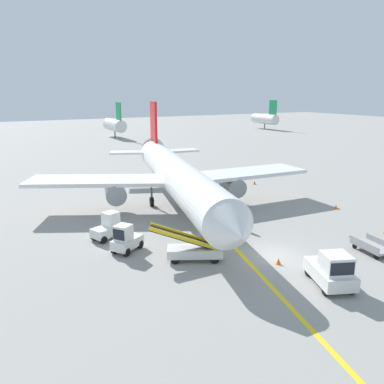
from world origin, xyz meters
TOP-DOWN VIEW (x-y plane):
  - ground_plane at (0.00, 0.00)m, footprint 300.00×300.00m
  - taxi_line_yellow at (-0.87, 5.00)m, footprint 20.85×77.39m
  - airliner at (-0.73, 13.88)m, footprint 27.87×34.84m
  - pushback_tug at (0.05, -5.12)m, footprint 3.13×4.05m
  - baggage_tug_near_wing at (-9.11, 9.07)m, footprint 2.71×2.09m
  - baggage_tug_by_cargo_door at (-8.83, 5.84)m, footprint 2.72×2.43m
  - belt_loader_forward_hold at (-5.29, 2.21)m, footprint 5.02×3.41m
  - baggage_cart_loaded at (6.59, -2.95)m, footprint 1.99×3.84m
  - ground_crew_marshaller at (1.36, 5.80)m, footprint 0.36×0.24m
  - safety_cone_nose_right at (-0.63, -1.24)m, footprint 0.36×0.36m
  - safety_cone_wingtip_left at (13.11, 6.13)m, footprint 0.36×0.36m
  - safety_cone_wingtip_right at (-1.33, 7.58)m, footprint 0.36×0.36m
  - safety_cone_tail_area at (12.72, 18.70)m, footprint 0.36×0.36m
  - distant_aircraft_far_left at (14.20, 77.49)m, footprint 3.00×10.10m
  - distant_aircraft_mid_left at (62.14, 77.72)m, footprint 3.00×10.10m

SIDE VIEW (x-z plane):
  - ground_plane at x=0.00m, z-range 0.00..0.00m
  - taxi_line_yellow at x=-0.87m, z-range 0.00..0.01m
  - safety_cone_nose_right at x=-0.63m, z-range 0.00..0.44m
  - safety_cone_wingtip_left at x=13.11m, z-range 0.00..0.44m
  - safety_cone_wingtip_right at x=-1.33m, z-range 0.00..0.44m
  - safety_cone_tail_area at x=12.72m, z-range 0.00..0.44m
  - baggage_cart_loaded at x=6.59m, z-range 0.00..0.94m
  - belt_loader_forward_hold at x=-5.29m, z-range -0.52..2.07m
  - ground_crew_marshaller at x=1.36m, z-range 0.06..1.76m
  - baggage_tug_near_wing at x=-9.11m, z-range -0.12..1.98m
  - baggage_tug_by_cargo_door at x=-8.83m, z-range -0.12..1.98m
  - pushback_tug at x=0.05m, z-range -0.11..2.09m
  - distant_aircraft_far_left at x=14.20m, z-range -1.18..7.62m
  - distant_aircraft_mid_left at x=62.14m, z-range -1.18..7.62m
  - airliner at x=-0.73m, z-range -1.63..8.47m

